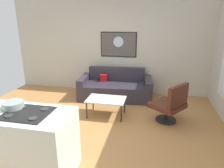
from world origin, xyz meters
TOP-DOWN VIEW (x-y plane):
  - ground at (0.00, 0.00)m, footprint 6.40×6.40m
  - back_wall at (0.00, 2.42)m, footprint 6.40×0.05m
  - couch at (0.04, 1.86)m, footprint 2.05×1.09m
  - coffee_table at (0.05, 0.69)m, footprint 0.86×0.56m
  - armchair at (1.44, 0.65)m, footprint 0.86×0.86m
  - kitchen_counter at (-0.87, -1.28)m, footprint 1.80×0.72m
  - mixing_bowl at (-0.83, -1.18)m, footprint 0.29×0.29m
  - wall_painting at (0.02, 2.38)m, footprint 1.05×0.03m

SIDE VIEW (x-z plane):
  - ground at x=0.00m, z-range -0.04..0.00m
  - couch at x=0.04m, z-range -0.13..0.67m
  - coffee_table at x=0.05m, z-range 0.17..0.57m
  - armchair at x=1.44m, z-range -0.02..0.85m
  - kitchen_counter at x=-0.87m, z-range -0.01..0.94m
  - mixing_bowl at x=-0.83m, z-range 0.92..1.02m
  - back_wall at x=0.00m, z-range 0.00..2.80m
  - wall_painting at x=0.02m, z-range 1.07..1.78m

